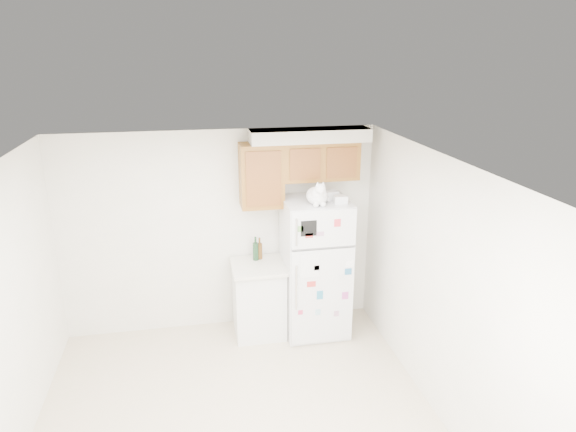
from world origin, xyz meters
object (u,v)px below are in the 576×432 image
object	(u,v)px
base_counter	(259,298)
cat	(318,195)
refrigerator	(315,267)
bottle_green	(256,248)
bottle_amber	(260,248)
storage_box_front	(340,199)
storage_box_back	(330,195)

from	to	relation	value
base_counter	cat	xyz separation A→B (m)	(0.66, -0.24, 1.35)
refrigerator	bottle_green	xyz separation A→B (m)	(-0.70, 0.21, 0.22)
cat	bottle_amber	world-z (taller)	cat
storage_box_front	bottle_amber	xyz separation A→B (m)	(-0.88, 0.40, -0.69)
cat	storage_box_front	distance (m)	0.28
bottle_amber	bottle_green	bearing A→B (deg)	-155.06
cat	bottle_green	distance (m)	1.07
base_counter	bottle_green	size ratio (longest dim) A/B	3.08
base_counter	bottle_amber	bearing A→B (deg)	75.00
refrigerator	bottle_amber	size ratio (longest dim) A/B	6.20
bottle_amber	base_counter	bearing A→B (deg)	-105.00
bottle_amber	storage_box_back	bearing A→B (deg)	-14.86
storage_box_front	bottle_green	world-z (taller)	storage_box_front
refrigerator	cat	world-z (taller)	cat
refrigerator	storage_box_back	bearing A→B (deg)	7.67
storage_box_back	bottle_amber	bearing A→B (deg)	156.64
cat	bottle_amber	bearing A→B (deg)	146.98
refrigerator	bottle_amber	distance (m)	0.72
cat	storage_box_back	xyz separation A→B (m)	(0.19, 0.19, -0.06)
base_counter	storage_box_front	bearing A→B (deg)	-14.17
base_counter	storage_box_back	distance (m)	1.55
storage_box_back	bottle_amber	size ratio (longest dim) A/B	0.66
base_counter	cat	size ratio (longest dim) A/B	2.15
bottle_green	bottle_amber	bearing A→B (deg)	24.94
storage_box_back	refrigerator	bearing A→B (deg)	179.17
cat	bottle_green	world-z (taller)	cat
storage_box_front	refrigerator	bearing A→B (deg)	147.62
refrigerator	storage_box_front	distance (m)	0.94
refrigerator	cat	xyz separation A→B (m)	(-0.03, -0.16, 0.96)
cat	bottle_green	xyz separation A→B (m)	(-0.67, 0.38, -0.74)
storage_box_back	bottle_green	bearing A→B (deg)	159.08
cat	storage_box_back	bearing A→B (deg)	43.71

